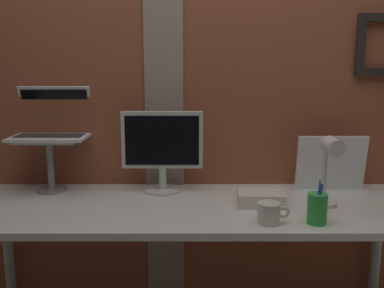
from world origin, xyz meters
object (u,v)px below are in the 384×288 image
laptop (53,122)px  whiteboard_panel (331,163)px  monitor (162,145)px  pen_cup (317,208)px  desk_lamp (328,165)px  coffee_mug (269,213)px

laptop → whiteboard_panel: 1.36m
monitor → pen_cup: size_ratio=2.22×
monitor → laptop: bearing=171.7°
monitor → whiteboard_panel: monitor is taller
desk_lamp → coffee_mug: size_ratio=2.51×
pen_cup → coffee_mug: 0.18m
pen_cup → coffee_mug: pen_cup is taller
laptop → coffee_mug: 1.13m
whiteboard_panel → pen_cup: (-0.19, -0.44, -0.07)m
laptop → whiteboard_panel: (1.34, -0.06, -0.19)m
laptop → desk_lamp: laptop is taller
laptop → pen_cup: laptop is taller
whiteboard_panel → pen_cup: 0.49m
desk_lamp → coffee_mug: bearing=-148.5°
laptop → desk_lamp: bearing=-15.0°
laptop → desk_lamp: 1.29m
monitor → coffee_mug: size_ratio=3.10×
whiteboard_panel → monitor: bearing=-178.5°
monitor → pen_cup: 0.77m
desk_lamp → pen_cup: bearing=-118.1°
monitor → coffee_mug: bearing=-44.0°
monitor → laptop: size_ratio=1.09×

